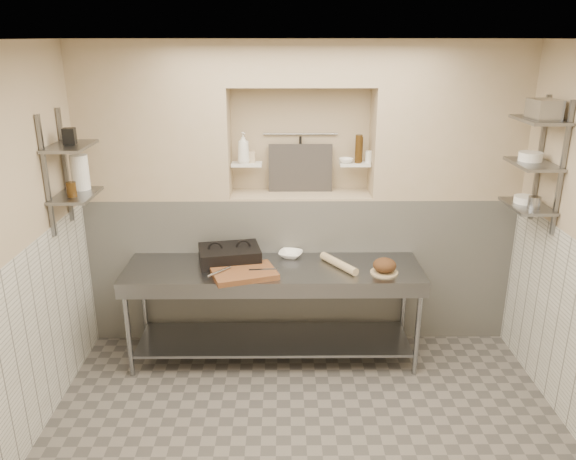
{
  "coord_description": "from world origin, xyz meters",
  "views": [
    {
      "loc": [
        -0.17,
        -3.34,
        2.82
      ],
      "look_at": [
        -0.13,
        0.9,
        1.35
      ],
      "focal_mm": 35.0,
      "sensor_mm": 36.0,
      "label": 1
    }
  ],
  "objects_px": {
    "bread_loaf": "(385,265)",
    "mixing_bowl": "(291,254)",
    "rolling_pin": "(339,264)",
    "panini_press": "(230,255)",
    "jug_left": "(80,172)",
    "bowl_alcove": "(346,161)",
    "cutting_board": "(244,273)",
    "bottle_soap": "(243,148)",
    "prep_table": "(274,295)"
  },
  "relations": [
    {
      "from": "bread_loaf",
      "to": "mixing_bowl",
      "type": "bearing_deg",
      "value": 154.7
    },
    {
      "from": "rolling_pin",
      "to": "mixing_bowl",
      "type": "bearing_deg",
      "value": 149.48
    },
    {
      "from": "panini_press",
      "to": "jug_left",
      "type": "relative_size",
      "value": 2.05
    },
    {
      "from": "mixing_bowl",
      "to": "bowl_alcove",
      "type": "relative_size",
      "value": 1.6
    },
    {
      "from": "mixing_bowl",
      "to": "bread_loaf",
      "type": "relative_size",
      "value": 1.08
    },
    {
      "from": "cutting_board",
      "to": "bowl_alcove",
      "type": "relative_size",
      "value": 3.9
    },
    {
      "from": "cutting_board",
      "to": "bottle_soap",
      "type": "distance_m",
      "value": 1.17
    },
    {
      "from": "bread_loaf",
      "to": "bowl_alcove",
      "type": "bearing_deg",
      "value": 112.54
    },
    {
      "from": "mixing_bowl",
      "to": "bread_loaf",
      "type": "xyz_separation_m",
      "value": [
        0.8,
        -0.38,
        0.05
      ]
    },
    {
      "from": "bottle_soap",
      "to": "jug_left",
      "type": "relative_size",
      "value": 0.99
    },
    {
      "from": "bottle_soap",
      "to": "bread_loaf",
      "type": "bearing_deg",
      "value": -28.42
    },
    {
      "from": "prep_table",
      "to": "mixing_bowl",
      "type": "distance_m",
      "value": 0.41
    },
    {
      "from": "panini_press",
      "to": "cutting_board",
      "type": "xyz_separation_m",
      "value": [
        0.15,
        -0.29,
        -0.05
      ]
    },
    {
      "from": "cutting_board",
      "to": "prep_table",
      "type": "bearing_deg",
      "value": 34.07
    },
    {
      "from": "panini_press",
      "to": "rolling_pin",
      "type": "distance_m",
      "value": 0.97
    },
    {
      "from": "mixing_bowl",
      "to": "bowl_alcove",
      "type": "xyz_separation_m",
      "value": [
        0.52,
        0.3,
        0.81
      ]
    },
    {
      "from": "cutting_board",
      "to": "rolling_pin",
      "type": "bearing_deg",
      "value": 12.06
    },
    {
      "from": "bowl_alcove",
      "to": "mixing_bowl",
      "type": "bearing_deg",
      "value": -149.62
    },
    {
      "from": "prep_table",
      "to": "rolling_pin",
      "type": "xyz_separation_m",
      "value": [
        0.57,
        0.01,
        0.29
      ]
    },
    {
      "from": "prep_table",
      "to": "mixing_bowl",
      "type": "relative_size",
      "value": 12.08
    },
    {
      "from": "cutting_board",
      "to": "bottle_soap",
      "type": "xyz_separation_m",
      "value": [
        -0.03,
        0.71,
        0.93
      ]
    },
    {
      "from": "prep_table",
      "to": "bowl_alcove",
      "type": "relative_size",
      "value": 19.36
    },
    {
      "from": "bowl_alcove",
      "to": "panini_press",
      "type": "bearing_deg",
      "value": -157.75
    },
    {
      "from": "panini_press",
      "to": "bowl_alcove",
      "type": "distance_m",
      "value": 1.38
    },
    {
      "from": "cutting_board",
      "to": "jug_left",
      "type": "relative_size",
      "value": 1.81
    },
    {
      "from": "cutting_board",
      "to": "jug_left",
      "type": "xyz_separation_m",
      "value": [
        -1.34,
        0.18,
        0.83
      ]
    },
    {
      "from": "mixing_bowl",
      "to": "bottle_soap",
      "type": "distance_m",
      "value": 1.06
    },
    {
      "from": "panini_press",
      "to": "jug_left",
      "type": "bearing_deg",
      "value": 174.26
    },
    {
      "from": "mixing_bowl",
      "to": "jug_left",
      "type": "height_order",
      "value": "jug_left"
    },
    {
      "from": "prep_table",
      "to": "mixing_bowl",
      "type": "bearing_deg",
      "value": 58.92
    },
    {
      "from": "panini_press",
      "to": "bowl_alcove",
      "type": "bearing_deg",
      "value": 11.26
    },
    {
      "from": "cutting_board",
      "to": "mixing_bowl",
      "type": "relative_size",
      "value": 2.43
    },
    {
      "from": "panini_press",
      "to": "jug_left",
      "type": "distance_m",
      "value": 1.43
    },
    {
      "from": "panini_press",
      "to": "rolling_pin",
      "type": "xyz_separation_m",
      "value": [
        0.96,
        -0.11,
        -0.04
      ]
    },
    {
      "from": "cutting_board",
      "to": "bread_loaf",
      "type": "height_order",
      "value": "bread_loaf"
    },
    {
      "from": "bowl_alcove",
      "to": "jug_left",
      "type": "distance_m",
      "value": 2.32
    },
    {
      "from": "cutting_board",
      "to": "mixing_bowl",
      "type": "xyz_separation_m",
      "value": [
        0.4,
        0.42,
        0.0
      ]
    },
    {
      "from": "prep_table",
      "to": "bottle_soap",
      "type": "bearing_deg",
      "value": 116.67
    },
    {
      "from": "prep_table",
      "to": "bread_loaf",
      "type": "height_order",
      "value": "bread_loaf"
    },
    {
      "from": "prep_table",
      "to": "mixing_bowl",
      "type": "xyz_separation_m",
      "value": [
        0.15,
        0.26,
        0.28
      ]
    },
    {
      "from": "rolling_pin",
      "to": "bread_loaf",
      "type": "height_order",
      "value": "bread_loaf"
    },
    {
      "from": "cutting_board",
      "to": "bread_loaf",
      "type": "relative_size",
      "value": 2.62
    },
    {
      "from": "prep_table",
      "to": "bottle_soap",
      "type": "xyz_separation_m",
      "value": [
        -0.27,
        0.54,
        1.21
      ]
    },
    {
      "from": "bottle_soap",
      "to": "jug_left",
      "type": "height_order",
      "value": "bottle_soap"
    },
    {
      "from": "cutting_board",
      "to": "rolling_pin",
      "type": "height_order",
      "value": "rolling_pin"
    },
    {
      "from": "bottle_soap",
      "to": "cutting_board",
      "type": "bearing_deg",
      "value": -87.69
    },
    {
      "from": "rolling_pin",
      "to": "bottle_soap",
      "type": "height_order",
      "value": "bottle_soap"
    },
    {
      "from": "prep_table",
      "to": "cutting_board",
      "type": "xyz_separation_m",
      "value": [
        -0.24,
        -0.16,
        0.28
      ]
    },
    {
      "from": "jug_left",
      "to": "cutting_board",
      "type": "bearing_deg",
      "value": -7.61
    },
    {
      "from": "cutting_board",
      "to": "mixing_bowl",
      "type": "distance_m",
      "value": 0.58
    }
  ]
}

